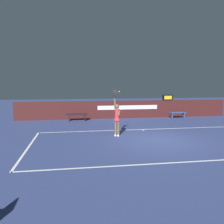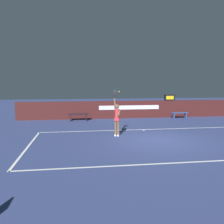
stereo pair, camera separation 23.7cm
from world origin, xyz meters
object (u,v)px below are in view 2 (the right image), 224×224
tennis_player (117,117)px  courtside_bench_near (78,116)px  speed_display (169,98)px  tennis_ball (119,92)px  courtside_bench_far (180,114)px

tennis_player → courtside_bench_near: 5.57m
courtside_bench_near → speed_display: bearing=6.8°
tennis_player → courtside_bench_near: tennis_player is taller
speed_display → tennis_ball: 7.90m
courtside_bench_near → courtside_bench_far: bearing=0.3°
tennis_ball → courtside_bench_near: 5.84m
speed_display → courtside_bench_far: bearing=-57.5°
speed_display → courtside_bench_near: 7.35m
tennis_ball → courtside_bench_far: tennis_ball is taller
courtside_bench_near → courtside_bench_far: courtside_bench_near is taller
tennis_ball → courtside_bench_far: (5.64, 5.16, -1.93)m
courtside_bench_near → tennis_player: bearing=-69.2°
tennis_player → tennis_ball: (0.13, 0.06, 1.30)m
tennis_player → courtside_bench_far: 7.80m
speed_display → courtside_bench_near: (-7.21, -0.86, -1.18)m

